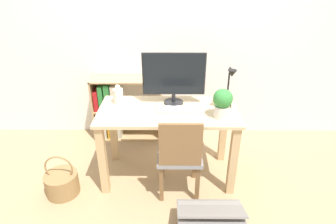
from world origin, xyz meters
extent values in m
plane|color=tan|center=(0.00, 0.00, 0.00)|extent=(10.00, 10.00, 0.00)
cube|color=white|center=(0.00, 0.92, 1.30)|extent=(8.00, 0.05, 2.60)
cube|color=#D8BC8C|center=(0.00, 0.00, 0.73)|extent=(1.29, 0.64, 0.03)
cube|color=tan|center=(-0.59, -0.26, 0.36)|extent=(0.07, 0.07, 0.72)
cube|color=tan|center=(0.59, -0.26, 0.36)|extent=(0.07, 0.07, 0.72)
cube|color=tan|center=(-0.59, 0.26, 0.36)|extent=(0.07, 0.07, 0.72)
cube|color=tan|center=(0.59, 0.26, 0.36)|extent=(0.07, 0.07, 0.72)
cylinder|color=#232326|center=(0.05, 0.15, 0.76)|extent=(0.19, 0.19, 0.02)
cylinder|color=#232326|center=(0.05, 0.15, 0.81)|extent=(0.04, 0.04, 0.09)
cube|color=#232326|center=(0.05, 0.16, 1.04)|extent=(0.59, 0.02, 0.40)
cube|color=black|center=(0.05, 0.15, 1.04)|extent=(0.57, 0.03, 0.38)
cube|color=#B2B2B7|center=(0.06, -0.01, 0.76)|extent=(0.32, 0.15, 0.02)
cylinder|color=silver|center=(-0.48, 0.15, 0.82)|extent=(0.10, 0.10, 0.14)
sphere|color=silver|center=(-0.48, 0.15, 0.91)|extent=(0.05, 0.05, 0.05)
cylinder|color=black|center=(0.55, 0.08, 0.76)|extent=(0.10, 0.10, 0.02)
cylinder|color=black|center=(0.55, 0.08, 0.95)|extent=(0.02, 0.02, 0.36)
cylinder|color=black|center=(0.55, 0.03, 1.13)|extent=(0.01, 0.10, 0.01)
cone|color=black|center=(0.55, -0.02, 1.11)|extent=(0.08, 0.08, 0.06)
cylinder|color=silver|center=(0.47, -0.14, 0.80)|extent=(0.13, 0.13, 0.11)
sphere|color=#388C3D|center=(0.47, -0.14, 0.93)|extent=(0.17, 0.17, 0.17)
cube|color=gray|center=(0.11, -0.21, 0.40)|extent=(0.40, 0.40, 0.04)
cube|color=brown|center=(0.11, -0.40, 0.62)|extent=(0.36, 0.03, 0.40)
cube|color=brown|center=(-0.06, -0.38, 0.19)|extent=(0.04, 0.04, 0.38)
cube|color=brown|center=(0.27, -0.38, 0.19)|extent=(0.04, 0.04, 0.38)
cube|color=brown|center=(-0.06, -0.05, 0.19)|extent=(0.04, 0.04, 0.38)
cube|color=brown|center=(0.27, -0.05, 0.19)|extent=(0.04, 0.04, 0.38)
cube|color=tan|center=(-0.90, 0.74, 0.39)|extent=(0.02, 0.28, 0.78)
cube|color=tan|center=(-0.09, 0.74, 0.39)|extent=(0.02, 0.28, 0.78)
cube|color=tan|center=(-0.49, 0.74, 0.01)|extent=(0.82, 0.28, 0.02)
cube|color=tan|center=(-0.49, 0.74, 0.77)|extent=(0.82, 0.28, 0.02)
cube|color=tan|center=(-0.49, 0.74, 0.39)|extent=(0.79, 0.28, 0.02)
cube|color=red|center=(-0.85, 0.74, 0.19)|extent=(0.04, 0.24, 0.34)
cube|color=beige|center=(-0.79, 0.74, 0.14)|extent=(0.05, 0.24, 0.25)
cube|color=orange|center=(-0.73, 0.74, 0.14)|extent=(0.04, 0.24, 0.25)
cube|color=navy|center=(-0.67, 0.74, 0.14)|extent=(0.06, 0.24, 0.25)
cube|color=beige|center=(-0.61, 0.74, 0.18)|extent=(0.04, 0.24, 0.32)
cube|color=red|center=(-0.85, 0.74, 0.52)|extent=(0.05, 0.24, 0.25)
cube|color=#2D7F38|center=(-0.79, 0.74, 0.56)|extent=(0.05, 0.24, 0.31)
cube|color=#2D7F38|center=(-0.72, 0.74, 0.56)|extent=(0.06, 0.24, 0.33)
cube|color=beige|center=(-0.64, 0.74, 0.56)|extent=(0.06, 0.24, 0.32)
cylinder|color=#997547|center=(-1.00, -0.29, 0.11)|extent=(0.31, 0.31, 0.21)
torus|color=#997547|center=(-1.00, -0.29, 0.29)|extent=(0.26, 0.02, 0.26)
cube|color=gray|center=(0.34, -0.69, 0.22)|extent=(0.53, 0.29, 0.12)
camera|label=1|loc=(0.02, -2.33, 1.91)|focal=30.00mm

